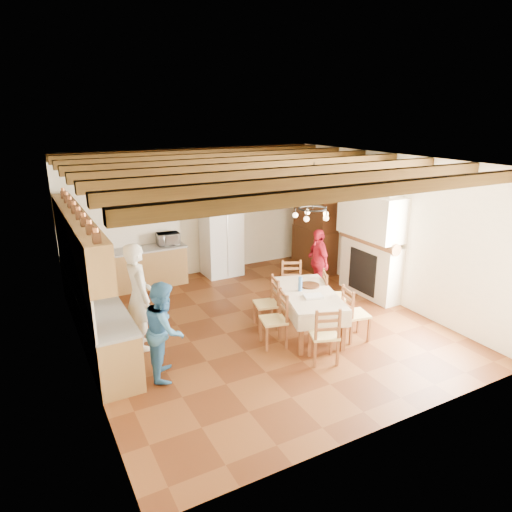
# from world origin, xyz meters

# --- Properties ---
(floor) EXTENTS (6.00, 6.50, 0.02)m
(floor) POSITION_xyz_m (0.00, 0.00, -0.01)
(floor) COLOR #4C230E
(floor) RESTS_ON ground
(ceiling) EXTENTS (6.00, 6.50, 0.02)m
(ceiling) POSITION_xyz_m (0.00, 0.00, 3.01)
(ceiling) COLOR silver
(ceiling) RESTS_ON ground
(wall_back) EXTENTS (6.00, 0.02, 3.00)m
(wall_back) POSITION_xyz_m (0.00, 3.26, 1.50)
(wall_back) COLOR #F6ECCE
(wall_back) RESTS_ON ground
(wall_front) EXTENTS (6.00, 0.02, 3.00)m
(wall_front) POSITION_xyz_m (0.00, -3.26, 1.50)
(wall_front) COLOR #F6ECCE
(wall_front) RESTS_ON ground
(wall_left) EXTENTS (0.02, 6.50, 3.00)m
(wall_left) POSITION_xyz_m (-3.01, 0.00, 1.50)
(wall_left) COLOR #F6ECCE
(wall_left) RESTS_ON ground
(wall_right) EXTENTS (0.02, 6.50, 3.00)m
(wall_right) POSITION_xyz_m (3.01, 0.00, 1.50)
(wall_right) COLOR #F6ECCE
(wall_right) RESTS_ON ground
(ceiling_beams) EXTENTS (6.00, 6.30, 0.16)m
(ceiling_beams) POSITION_xyz_m (0.00, 0.00, 2.91)
(ceiling_beams) COLOR #33200E
(ceiling_beams) RESTS_ON ground
(lower_cabinets_left) EXTENTS (0.60, 4.30, 0.86)m
(lower_cabinets_left) POSITION_xyz_m (-2.70, 1.05, 0.43)
(lower_cabinets_left) COLOR brown
(lower_cabinets_left) RESTS_ON ground
(lower_cabinets_back) EXTENTS (2.30, 0.60, 0.86)m
(lower_cabinets_back) POSITION_xyz_m (-1.55, 2.95, 0.43)
(lower_cabinets_back) COLOR brown
(lower_cabinets_back) RESTS_ON ground
(countertop_left) EXTENTS (0.62, 4.30, 0.04)m
(countertop_left) POSITION_xyz_m (-2.70, 1.05, 0.88)
(countertop_left) COLOR slate
(countertop_left) RESTS_ON lower_cabinets_left
(countertop_back) EXTENTS (2.34, 0.62, 0.04)m
(countertop_back) POSITION_xyz_m (-1.55, 2.95, 0.88)
(countertop_back) COLOR slate
(countertop_back) RESTS_ON lower_cabinets_back
(backsplash_left) EXTENTS (0.03, 4.30, 0.60)m
(backsplash_left) POSITION_xyz_m (-2.98, 1.05, 1.20)
(backsplash_left) COLOR silver
(backsplash_left) RESTS_ON ground
(backsplash_back) EXTENTS (2.30, 0.03, 0.60)m
(backsplash_back) POSITION_xyz_m (-1.55, 3.23, 1.20)
(backsplash_back) COLOR silver
(backsplash_back) RESTS_ON ground
(upper_cabinets) EXTENTS (0.35, 4.20, 0.70)m
(upper_cabinets) POSITION_xyz_m (-2.83, 1.05, 1.85)
(upper_cabinets) COLOR brown
(upper_cabinets) RESTS_ON ground
(fireplace) EXTENTS (0.56, 1.60, 2.80)m
(fireplace) POSITION_xyz_m (2.72, 0.20, 1.40)
(fireplace) COLOR beige
(fireplace) RESTS_ON ground
(wall_picture) EXTENTS (0.34, 0.03, 0.42)m
(wall_picture) POSITION_xyz_m (1.55, 3.23, 1.85)
(wall_picture) COLOR black
(wall_picture) RESTS_ON ground
(refrigerator) EXTENTS (0.87, 0.71, 1.72)m
(refrigerator) POSITION_xyz_m (0.55, 2.88, 0.86)
(refrigerator) COLOR silver
(refrigerator) RESTS_ON floor
(hutch) EXTENTS (0.55, 1.29, 2.34)m
(hutch) POSITION_xyz_m (2.75, 2.16, 1.17)
(hutch) COLOR #331E0C
(hutch) RESTS_ON floor
(dining_table) EXTENTS (1.36, 1.92, 0.76)m
(dining_table) POSITION_xyz_m (0.66, -0.62, 0.68)
(dining_table) COLOR #EDE4CE
(dining_table) RESTS_ON floor
(chandelier) EXTENTS (0.47, 0.47, 0.03)m
(chandelier) POSITION_xyz_m (0.66, -0.62, 2.25)
(chandelier) COLOR black
(chandelier) RESTS_ON ground
(chair_left_near) EXTENTS (0.49, 0.50, 0.96)m
(chair_left_near) POSITION_xyz_m (-0.14, -0.76, 0.48)
(chair_left_near) COLOR brown
(chair_left_near) RESTS_ON floor
(chair_left_far) EXTENTS (0.48, 0.50, 0.96)m
(chair_left_far) POSITION_xyz_m (0.08, -0.12, 0.48)
(chair_left_far) COLOR brown
(chair_left_far) RESTS_ON floor
(chair_right_near) EXTENTS (0.48, 0.49, 0.96)m
(chair_right_near) POSITION_xyz_m (1.22, -1.22, 0.48)
(chair_right_near) COLOR brown
(chair_right_near) RESTS_ON floor
(chair_right_far) EXTENTS (0.55, 0.56, 0.96)m
(chair_right_far) POSITION_xyz_m (1.36, -0.42, 0.48)
(chair_right_far) COLOR brown
(chair_right_far) RESTS_ON floor
(chair_end_near) EXTENTS (0.53, 0.52, 0.96)m
(chair_end_near) POSITION_xyz_m (0.29, -1.58, 0.48)
(chair_end_near) COLOR brown
(chair_end_near) RESTS_ON floor
(chair_end_far) EXTENTS (0.55, 0.54, 0.96)m
(chair_end_far) POSITION_xyz_m (0.96, 0.38, 0.48)
(chair_end_far) COLOR brown
(chair_end_far) RESTS_ON floor
(person_man) EXTENTS (0.46, 0.68, 1.81)m
(person_man) POSITION_xyz_m (-2.10, 0.25, 0.91)
(person_man) COLOR beige
(person_man) RESTS_ON floor
(person_woman_blue) EXTENTS (0.78, 0.87, 1.48)m
(person_woman_blue) POSITION_xyz_m (-2.00, -0.78, 0.74)
(person_woman_blue) COLOR teal
(person_woman_blue) RESTS_ON floor
(person_woman_red) EXTENTS (0.49, 0.89, 1.43)m
(person_woman_red) POSITION_xyz_m (1.86, 0.79, 0.72)
(person_woman_red) COLOR red
(person_woman_red) RESTS_ON floor
(microwave) EXTENTS (0.51, 0.36, 0.27)m
(microwave) POSITION_xyz_m (-0.73, 2.95, 1.04)
(microwave) COLOR silver
(microwave) RESTS_ON countertop_back
(fridge_vase) EXTENTS (0.28, 0.28, 0.29)m
(fridge_vase) POSITION_xyz_m (0.69, 2.88, 1.87)
(fridge_vase) COLOR #331E0C
(fridge_vase) RESTS_ON refrigerator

